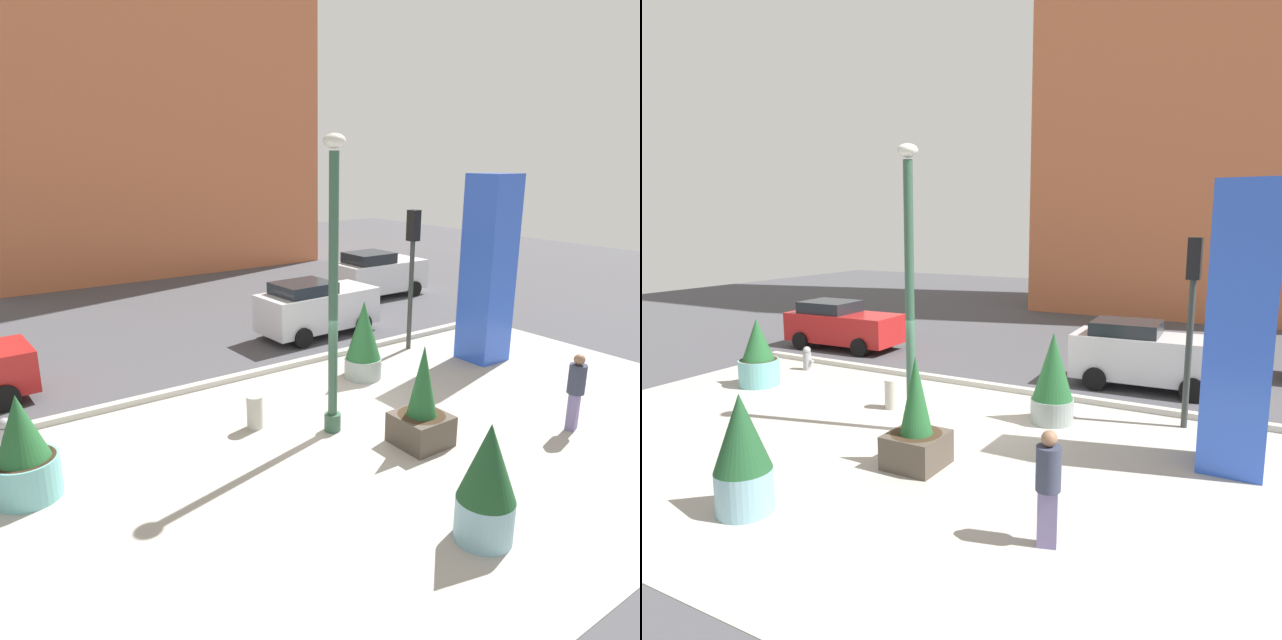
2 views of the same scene
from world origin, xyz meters
TOP-DOWN VIEW (x-y plane):
  - ground_plane at (0.00, 4.00)m, footprint 60.00×60.00m
  - plaza_pavement at (0.00, -2.00)m, footprint 18.00×10.00m
  - curb_strip at (0.00, 3.12)m, footprint 18.00×0.24m
  - lamp_post at (-0.74, -0.73)m, footprint 0.44×0.44m
  - art_pillar_blue at (5.61, 0.49)m, footprint 1.12×1.12m
  - potted_plant_curbside at (-1.04, -5.04)m, footprint 0.90×0.90m
  - potted_plant_near_right at (-6.56, 0.28)m, footprint 1.12×1.12m
  - potted_plant_mid_plaza at (1.78, 1.31)m, footprint 0.99×0.99m
  - potted_plant_by_pillar at (0.39, -2.25)m, footprint 1.04×1.04m
  - fire_hydrant at (-6.61, 2.25)m, footprint 0.36×0.26m
  - concrete_bollard at (-2.04, 0.36)m, footprint 0.36×0.36m
  - traffic_light_corner at (4.51, 2.42)m, footprint 0.28×0.42m
  - car_intersection at (3.05, 5.29)m, footprint 4.12×2.08m
  - car_curb_west at (8.38, 8.35)m, footprint 3.98×2.00m
  - pedestrian_by_curb at (3.53, -3.69)m, footprint 0.45×0.45m

SIDE VIEW (x-z plane):
  - ground_plane at x=0.00m, z-range 0.00..0.00m
  - plaza_pavement at x=0.00m, z-range -0.01..0.01m
  - curb_strip at x=0.00m, z-range 0.00..0.16m
  - fire_hydrant at x=-6.61m, z-range -0.01..0.74m
  - concrete_bollard at x=-2.04m, z-range 0.00..0.75m
  - potted_plant_by_pillar at x=0.39m, z-range -0.27..1.88m
  - potted_plant_near_right at x=-6.56m, z-range -0.12..1.80m
  - car_intersection at x=3.05m, z-range 0.01..1.86m
  - car_curb_west at x=8.38m, z-range 0.00..1.93m
  - pedestrian_by_curb at x=3.53m, z-range 0.10..1.83m
  - potted_plant_curbside at x=-1.04m, z-range -0.01..1.95m
  - potted_plant_mid_plaza at x=1.78m, z-range -0.04..2.08m
  - art_pillar_blue at x=5.61m, z-range 0.00..5.31m
  - traffic_light_corner at x=4.51m, z-range 0.75..4.99m
  - lamp_post at x=-0.74m, z-range -0.08..6.08m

